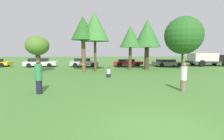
{
  "coord_description": "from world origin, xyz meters",
  "views": [
    {
      "loc": [
        -1.77,
        -4.36,
        2.39
      ],
      "look_at": [
        -1.15,
        5.98,
        1.14
      ],
      "focal_mm": 26.04,
      "sensor_mm": 36.0,
      "label": 1
    }
  ],
  "objects_px": {
    "person_thrower": "(39,77)",
    "tree_2": "(95,27)",
    "frisbee": "(82,64)",
    "parked_car_silver": "(84,62)",
    "parked_car_grey": "(167,63)",
    "tree_4": "(147,34)",
    "bystander_sitting": "(109,73)",
    "parked_car_white": "(40,62)",
    "person_catcher": "(183,77)",
    "tree_3": "(130,37)",
    "tree_5": "(183,35)",
    "tree_0": "(37,46)",
    "delivery_truck_black": "(207,58)",
    "parked_car_red": "(127,62)",
    "tree_1": "(83,29)"
  },
  "relations": [
    {
      "from": "person_thrower",
      "to": "tree_2",
      "type": "height_order",
      "value": "tree_2"
    },
    {
      "from": "parked_car_grey",
      "to": "bystander_sitting",
      "type": "bearing_deg",
      "value": -136.64
    },
    {
      "from": "bystander_sitting",
      "to": "person_catcher",
      "type": "bearing_deg",
      "value": -51.47
    },
    {
      "from": "person_thrower",
      "to": "parked_car_white",
      "type": "xyz_separation_m",
      "value": [
        -5.53,
        15.19,
        -0.27
      ]
    },
    {
      "from": "tree_3",
      "to": "tree_5",
      "type": "bearing_deg",
      "value": 1.73
    },
    {
      "from": "person_thrower",
      "to": "parked_car_red",
      "type": "height_order",
      "value": "person_thrower"
    },
    {
      "from": "person_thrower",
      "to": "tree_5",
      "type": "xyz_separation_m",
      "value": [
        13.73,
        11.18,
        3.33
      ]
    },
    {
      "from": "bystander_sitting",
      "to": "parked_car_red",
      "type": "xyz_separation_m",
      "value": [
        3.3,
        10.33,
        0.19
      ]
    },
    {
      "from": "person_catcher",
      "to": "tree_5",
      "type": "relative_size",
      "value": 0.25
    },
    {
      "from": "tree_1",
      "to": "tree_2",
      "type": "bearing_deg",
      "value": 21.53
    },
    {
      "from": "parked_car_silver",
      "to": "parked_car_red",
      "type": "xyz_separation_m",
      "value": [
        6.53,
        0.73,
        -0.08
      ]
    },
    {
      "from": "frisbee",
      "to": "parked_car_silver",
      "type": "distance_m",
      "value": 14.67
    },
    {
      "from": "frisbee",
      "to": "parked_car_white",
      "type": "xyz_separation_m",
      "value": [
        -7.86,
        14.82,
        -0.93
      ]
    },
    {
      "from": "parked_car_grey",
      "to": "person_catcher",
      "type": "bearing_deg",
      "value": -111.35
    },
    {
      "from": "person_catcher",
      "to": "frisbee",
      "type": "height_order",
      "value": "person_catcher"
    },
    {
      "from": "parked_car_silver",
      "to": "parked_car_grey",
      "type": "height_order",
      "value": "parked_car_silver"
    },
    {
      "from": "parked_car_grey",
      "to": "tree_3",
      "type": "bearing_deg",
      "value": -151.03
    },
    {
      "from": "parked_car_red",
      "to": "bystander_sitting",
      "type": "bearing_deg",
      "value": -110.22
    },
    {
      "from": "person_thrower",
      "to": "parked_car_grey",
      "type": "bearing_deg",
      "value": 47.61
    },
    {
      "from": "person_thrower",
      "to": "parked_car_white",
      "type": "relative_size",
      "value": 0.41
    },
    {
      "from": "person_catcher",
      "to": "parked_car_grey",
      "type": "distance_m",
      "value": 15.6
    },
    {
      "from": "person_catcher",
      "to": "tree_3",
      "type": "distance_m",
      "value": 11.42
    },
    {
      "from": "tree_1",
      "to": "parked_car_white",
      "type": "bearing_deg",
      "value": 138.17
    },
    {
      "from": "bystander_sitting",
      "to": "tree_2",
      "type": "xyz_separation_m",
      "value": [
        -1.36,
        4.08,
        4.59
      ]
    },
    {
      "from": "tree_0",
      "to": "delivery_truck_black",
      "type": "distance_m",
      "value": 24.07
    },
    {
      "from": "frisbee",
      "to": "parked_car_white",
      "type": "relative_size",
      "value": 0.06
    },
    {
      "from": "tree_3",
      "to": "delivery_truck_black",
      "type": "relative_size",
      "value": 0.89
    },
    {
      "from": "person_catcher",
      "to": "tree_1",
      "type": "bearing_deg",
      "value": -53.08
    },
    {
      "from": "tree_2",
      "to": "parked_car_red",
      "type": "bearing_deg",
      "value": 53.32
    },
    {
      "from": "tree_2",
      "to": "parked_car_grey",
      "type": "height_order",
      "value": "tree_2"
    },
    {
      "from": "tree_0",
      "to": "tree_4",
      "type": "xyz_separation_m",
      "value": [
        12.48,
        2.49,
        1.63
      ]
    },
    {
      "from": "tree_1",
      "to": "parked_car_red",
      "type": "bearing_deg",
      "value": 48.8
    },
    {
      "from": "person_thrower",
      "to": "tree_5",
      "type": "bearing_deg",
      "value": 38.58
    },
    {
      "from": "tree_1",
      "to": "tree_2",
      "type": "xyz_separation_m",
      "value": [
        1.25,
        0.49,
        0.3
      ]
    },
    {
      "from": "parked_car_red",
      "to": "delivery_truck_black",
      "type": "height_order",
      "value": "delivery_truck_black"
    },
    {
      "from": "tree_3",
      "to": "parked_car_white",
      "type": "distance_m",
      "value": 13.6
    },
    {
      "from": "bystander_sitting",
      "to": "parked_car_grey",
      "type": "height_order",
      "value": "parked_car_grey"
    },
    {
      "from": "tree_4",
      "to": "parked_car_grey",
      "type": "relative_size",
      "value": 1.41
    },
    {
      "from": "person_thrower",
      "to": "frisbee",
      "type": "xyz_separation_m",
      "value": [
        2.33,
        0.37,
        0.66
      ]
    },
    {
      "from": "tree_0",
      "to": "parked_car_silver",
      "type": "bearing_deg",
      "value": 55.7
    },
    {
      "from": "delivery_truck_black",
      "to": "tree_2",
      "type": "bearing_deg",
      "value": -163.63
    },
    {
      "from": "person_catcher",
      "to": "tree_5",
      "type": "distance_m",
      "value": 12.84
    },
    {
      "from": "person_thrower",
      "to": "tree_0",
      "type": "bearing_deg",
      "value": 110.37
    },
    {
      "from": "person_catcher",
      "to": "tree_3",
      "type": "height_order",
      "value": "tree_3"
    },
    {
      "from": "person_catcher",
      "to": "tree_4",
      "type": "bearing_deg",
      "value": -95.01
    },
    {
      "from": "bystander_sitting",
      "to": "tree_2",
      "type": "height_order",
      "value": "tree_2"
    },
    {
      "from": "tree_1",
      "to": "parked_car_silver",
      "type": "distance_m",
      "value": 7.26
    },
    {
      "from": "tree_5",
      "to": "parked_car_white",
      "type": "height_order",
      "value": "tree_5"
    },
    {
      "from": "parked_car_white",
      "to": "frisbee",
      "type": "bearing_deg",
      "value": -64.58
    },
    {
      "from": "tree_5",
      "to": "tree_4",
      "type": "bearing_deg",
      "value": 178.78
    }
  ]
}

